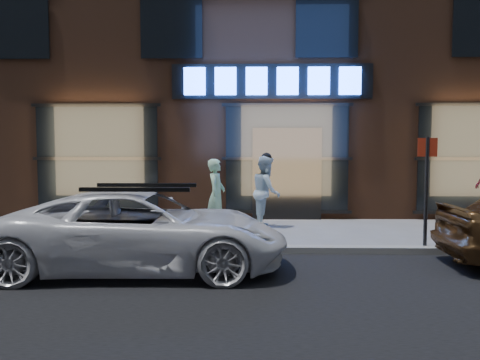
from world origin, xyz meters
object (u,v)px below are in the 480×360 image
(man_cap, at_px, (266,191))
(white_suv, at_px, (142,231))
(man_bowtie, at_px, (216,195))
(sign_post, at_px, (426,183))

(man_cap, distance_m, white_suv, 4.49)
(man_bowtie, xyz_separation_m, white_suv, (-0.89, -3.56, -0.20))
(man_bowtie, relative_size, man_cap, 0.96)
(man_bowtie, bearing_deg, sign_post, -107.48)
(man_bowtie, bearing_deg, man_cap, -57.80)
(sign_post, bearing_deg, man_bowtie, 164.52)
(man_bowtie, distance_m, white_suv, 3.68)
(man_bowtie, xyz_separation_m, sign_post, (3.94, -2.20, 0.44))
(man_bowtie, distance_m, sign_post, 4.53)
(white_suv, bearing_deg, sign_post, -76.27)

